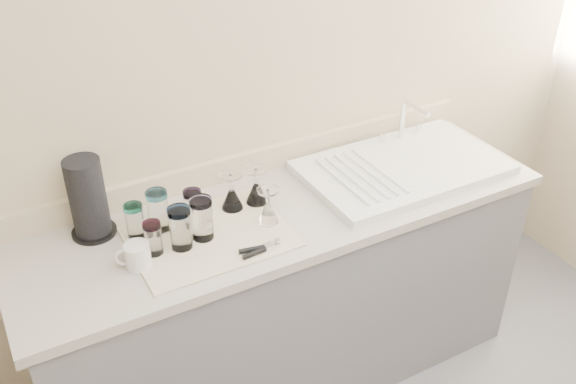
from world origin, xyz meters
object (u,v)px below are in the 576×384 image
goblet_back_right (256,191)px  can_opener (260,249)px  paper_towel_roll (88,199)px  sink_unit (403,167)px  tumbler_blue (180,228)px  tumbler_purple (193,207)px  goblet_back_left (232,197)px  tumbler_cyan (158,210)px  tumbler_lavender (202,218)px  tumbler_magenta (153,238)px  goblet_front_right (268,211)px  tumbler_teal (135,220)px  white_mug (137,256)px

goblet_back_right → can_opener: (-0.13, -0.28, -0.04)m
goblet_back_right → paper_towel_roll: size_ratio=0.50×
sink_unit → can_opener: size_ratio=5.71×
sink_unit → tumbler_blue: size_ratio=5.26×
tumbler_purple → goblet_back_left: 0.16m
tumbler_cyan → tumbler_lavender: bearing=-47.2°
tumbler_magenta → tumbler_blue: size_ratio=0.78×
can_opener → tumbler_lavender: bearing=129.5°
tumbler_purple → goblet_back_right: goblet_back_right is taller
goblet_front_right → can_opener: bearing=-125.9°
tumbler_purple → can_opener: tumbler_purple is taller
tumbler_teal → tumbler_blue: bearing=-49.1°
tumbler_teal → tumbler_lavender: (0.20, -0.12, 0.01)m
tumbler_blue → goblet_front_right: bearing=-1.7°
tumbler_lavender → tumbler_teal: bearing=149.3°
sink_unit → white_mug: sink_unit is taller
tumbler_teal → tumbler_blue: size_ratio=0.83×
sink_unit → can_opener: bearing=-164.6°
tumbler_magenta → can_opener: bearing=-27.7°
goblet_back_right → tumbler_cyan: bearing=178.2°
tumbler_blue → tumbler_lavender: (0.08, 0.02, 0.00)m
goblet_back_right → white_mug: size_ratio=1.15×
tumbler_blue → goblet_back_left: 0.29m
goblet_back_right → goblet_front_right: size_ratio=1.07×
tumbler_blue → tumbler_teal: bearing=130.9°
tumbler_teal → paper_towel_roll: bearing=141.2°
tumbler_purple → tumbler_blue: size_ratio=0.85×
tumbler_lavender → can_opener: bearing=-50.5°
tumbler_purple → goblet_front_right: goblet_front_right is taller
goblet_front_right → can_opener: 0.18m
goblet_front_right → white_mug: 0.49m
tumbler_blue → paper_towel_roll: size_ratio=0.53×
sink_unit → can_opener: 0.79m
tumbler_teal → tumbler_lavender: tumbler_lavender is taller
tumbler_magenta → tumbler_blue: tumbler_blue is taller
goblet_front_right → tumbler_cyan: bearing=157.4°
tumbler_teal → tumbler_purple: size_ratio=0.98×
tumbler_magenta → can_opener: 0.36m
tumbler_purple → tumbler_magenta: bearing=-151.0°
tumbler_lavender → paper_towel_roll: 0.40m
can_opener → tumbler_blue: bearing=145.5°
tumbler_lavender → goblet_front_right: bearing=-5.9°
can_opener → white_mug: bearing=161.1°
tumbler_teal → tumbler_blue: 0.18m
white_mug → goblet_front_right: bearing=1.3°
paper_towel_roll → goblet_front_right: bearing=-23.3°
tumbler_lavender → goblet_front_right: (0.24, -0.03, -0.03)m
tumbler_blue → white_mug: tumbler_blue is taller
goblet_back_left → tumbler_cyan: bearing=179.2°
sink_unit → tumbler_cyan: sink_unit is taller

